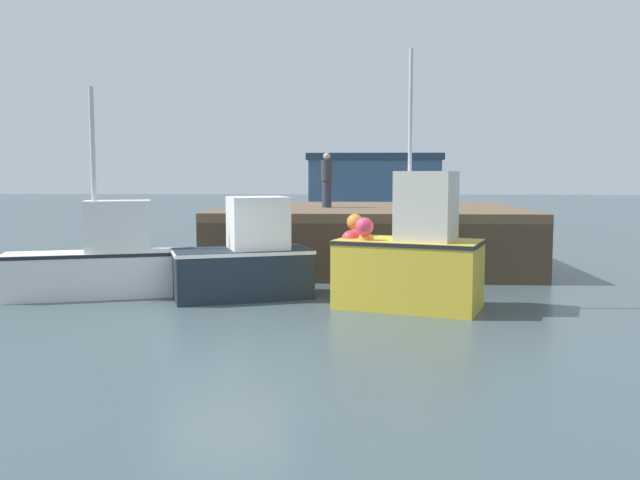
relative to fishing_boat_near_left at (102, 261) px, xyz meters
name	(u,v)px	position (x,y,z in m)	size (l,w,h in m)	color
ground	(226,324)	(3.37, -2.45, -0.88)	(120.00, 160.00, 0.10)	#3D4C51
pier	(369,219)	(6.31, 5.27, 0.67)	(9.20, 7.50, 1.83)	brown
fishing_boat_near_left	(102,261)	(0.00, 0.00, 0.00)	(4.30, 2.23, 4.83)	silver
fishing_boat_near_right	(246,260)	(3.36, 0.08, 0.05)	(3.47, 2.52, 2.33)	#19232D
fishing_boat_mid	(410,257)	(7.06, -0.96, 0.26)	(3.38, 2.50, 5.45)	gold
rowboat	(424,287)	(7.50, 0.59, -0.64)	(1.78, 0.65, 0.42)	silver
dockworker	(327,180)	(5.00, 5.48, 1.83)	(0.34, 0.34, 1.67)	#2D3342
warehouse	(374,182)	(7.25, 35.85, 1.36)	(9.98, 4.43, 4.35)	#385675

